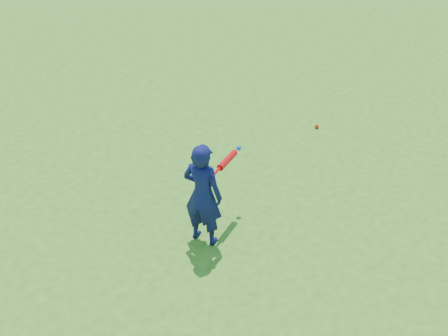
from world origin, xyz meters
name	(u,v)px	position (x,y,z in m)	size (l,w,h in m)	color
ground	(131,235)	(0.00, 0.00, 0.00)	(80.00, 80.00, 0.00)	#37771C
child	(203,195)	(0.61, -0.59, 0.62)	(0.45, 0.30, 1.24)	#0F144A
ground_ball_red	(317,126)	(3.60, 0.36, 0.03)	(0.07, 0.07, 0.07)	red
bat_swing	(228,159)	(1.11, -0.42, 0.79)	(0.64, 0.31, 0.08)	red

